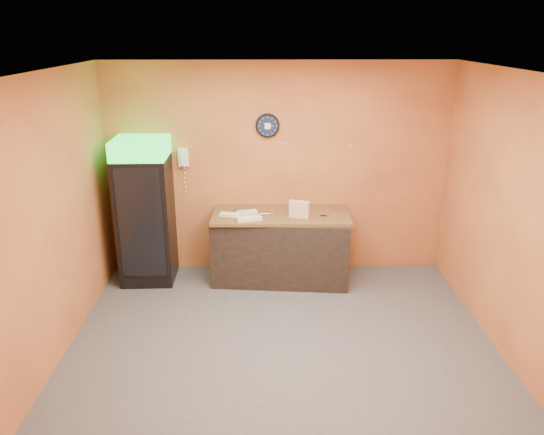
{
  "coord_description": "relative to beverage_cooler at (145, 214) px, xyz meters",
  "views": [
    {
      "loc": [
        -0.18,
        -4.82,
        3.15
      ],
      "look_at": [
        -0.1,
        0.6,
        1.22
      ],
      "focal_mm": 35.0,
      "sensor_mm": 36.0,
      "label": 1
    }
  ],
  "objects": [
    {
      "name": "wrapped_sandwich_mid",
      "position": [
        1.34,
        -0.24,
        0.01
      ],
      "size": [
        0.33,
        0.2,
        0.04
      ],
      "primitive_type": "cube",
      "rotation": [
        0.0,
        0.0,
        0.26
      ],
      "color": "white",
      "rests_on": "butcher_paper"
    },
    {
      "name": "ceiling",
      "position": [
        1.71,
        -1.61,
        1.88
      ],
      "size": [
        4.5,
        4.0,
        0.02
      ],
      "primitive_type": "cube",
      "color": "white",
      "rests_on": "back_wall"
    },
    {
      "name": "floor",
      "position": [
        1.71,
        -1.61,
        -0.92
      ],
      "size": [
        4.5,
        4.5,
        0.0
      ],
      "primitive_type": "plane",
      "color": "#47474C",
      "rests_on": "ground"
    },
    {
      "name": "left_wall",
      "position": [
        -0.54,
        -1.61,
        0.48
      ],
      "size": [
        0.02,
        4.0,
        2.8
      ],
      "primitive_type": "cube",
      "color": "orange",
      "rests_on": "floor"
    },
    {
      "name": "back_wall",
      "position": [
        1.71,
        0.39,
        0.48
      ],
      "size": [
        4.5,
        0.02,
        2.8
      ],
      "primitive_type": "cube",
      "color": "orange",
      "rests_on": "floor"
    },
    {
      "name": "butcher_paper",
      "position": [
        1.74,
        0.0,
        -0.03
      ],
      "size": [
        1.78,
        0.82,
        0.04
      ],
      "primitive_type": "cube",
      "rotation": [
        0.0,
        0.0,
        -0.02
      ],
      "color": "brown",
      "rests_on": "prep_counter"
    },
    {
      "name": "wrapped_sandwich_left",
      "position": [
        1.09,
        -0.08,
        0.01
      ],
      "size": [
        0.28,
        0.17,
        0.04
      ],
      "primitive_type": "cube",
      "rotation": [
        0.0,
        0.0,
        -0.26
      ],
      "color": "white",
      "rests_on": "butcher_paper"
    },
    {
      "name": "wall_clock",
      "position": [
        1.58,
        0.36,
        1.07
      ],
      "size": [
        0.31,
        0.06,
        0.31
      ],
      "color": "black",
      "rests_on": "back_wall"
    },
    {
      "name": "sub_roll_stack",
      "position": [
        1.97,
        -0.13,
        0.1
      ],
      "size": [
        0.27,
        0.17,
        0.21
      ],
      "rotation": [
        0.0,
        0.0,
        -0.36
      ],
      "color": "beige",
      "rests_on": "butcher_paper"
    },
    {
      "name": "right_wall",
      "position": [
        3.96,
        -1.61,
        0.48
      ],
      "size": [
        0.02,
        4.0,
        2.8
      ],
      "primitive_type": "cube",
      "color": "orange",
      "rests_on": "floor"
    },
    {
      "name": "wrapped_sandwich_right",
      "position": [
        1.3,
        0.01,
        0.01
      ],
      "size": [
        0.29,
        0.18,
        0.04
      ],
      "primitive_type": "cube",
      "rotation": [
        0.0,
        0.0,
        0.29
      ],
      "color": "white",
      "rests_on": "butcher_paper"
    },
    {
      "name": "wall_phone",
      "position": [
        0.48,
        0.34,
        0.66
      ],
      "size": [
        0.13,
        0.11,
        0.24
      ],
      "color": "white",
      "rests_on": "back_wall"
    },
    {
      "name": "prep_counter",
      "position": [
        1.74,
        0.0,
        -0.49
      ],
      "size": [
        1.81,
        0.93,
        0.87
      ],
      "primitive_type": "cube",
      "rotation": [
        0.0,
        0.0,
        -0.09
      ],
      "color": "black",
      "rests_on": "floor"
    },
    {
      "name": "kitchen_tool",
      "position": [
        1.64,
        -0.03,
        0.02
      ],
      "size": [
        0.07,
        0.07,
        0.07
      ],
      "primitive_type": "cylinder",
      "color": "silver",
      "rests_on": "butcher_paper"
    },
    {
      "name": "beverage_cooler",
      "position": [
        0.0,
        0.0,
        0.0
      ],
      "size": [
        0.67,
        0.69,
        1.89
      ],
      "rotation": [
        0.0,
        0.0,
        0.02
      ],
      "color": "black",
      "rests_on": "floor"
    }
  ]
}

